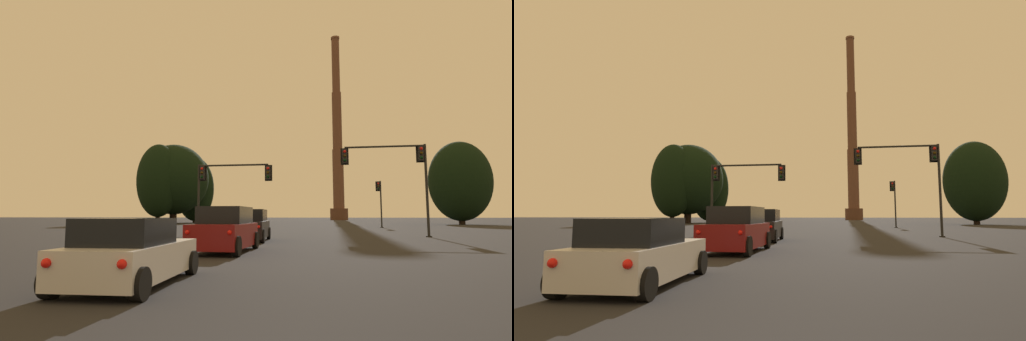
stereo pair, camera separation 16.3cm
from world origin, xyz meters
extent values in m
cube|color=silver|center=(-3.36, 5.61, 0.53)|extent=(1.90, 4.07, 0.72)
cube|color=black|center=(-3.35, 5.21, 1.16)|extent=(1.64, 1.97, 0.55)
cylinder|color=black|center=(-4.27, 7.19, 0.30)|extent=(0.25, 0.61, 0.60)
cylinder|color=black|center=(-2.60, 7.27, 0.30)|extent=(0.25, 0.61, 0.60)
cylinder|color=black|center=(-4.13, 3.95, 0.30)|extent=(0.25, 0.61, 0.60)
cylinder|color=black|center=(-2.45, 4.02, 0.30)|extent=(0.25, 0.61, 0.60)
sphere|color=red|center=(-3.95, 3.56, 0.68)|extent=(0.17, 0.17, 0.17)
sphere|color=red|center=(-2.59, 3.62, 0.68)|extent=(0.17, 0.17, 0.17)
cube|color=maroon|center=(-3.25, 13.57, 0.68)|extent=(1.98, 4.82, 0.95)
cube|color=black|center=(-3.25, 13.69, 1.51)|extent=(1.81, 2.82, 0.70)
cylinder|color=black|center=(-4.17, 15.50, 0.38)|extent=(0.23, 0.76, 0.76)
cylinder|color=black|center=(-2.29, 15.48, 0.38)|extent=(0.23, 0.76, 0.76)
cylinder|color=black|center=(-4.22, 11.66, 0.38)|extent=(0.23, 0.76, 0.76)
cylinder|color=black|center=(-2.34, 11.63, 0.38)|extent=(0.23, 0.76, 0.76)
sphere|color=red|center=(-4.06, 11.16, 0.89)|extent=(0.17, 0.17, 0.17)
sphere|color=red|center=(-2.50, 11.14, 0.89)|extent=(0.17, 0.17, 0.17)
cube|color=black|center=(-3.50, 20.83, 0.68)|extent=(2.13, 4.88, 0.95)
cube|color=black|center=(-3.51, 20.95, 1.51)|extent=(1.90, 2.88, 0.70)
cylinder|color=black|center=(-4.53, 22.71, 0.38)|extent=(0.25, 0.77, 0.76)
cylinder|color=black|center=(-2.65, 22.80, 0.38)|extent=(0.25, 0.77, 0.76)
cylinder|color=black|center=(-4.36, 18.86, 0.38)|extent=(0.25, 0.77, 0.76)
cylinder|color=black|center=(-2.48, 18.95, 0.38)|extent=(0.25, 0.77, 0.76)
sphere|color=red|center=(-4.17, 18.38, 0.89)|extent=(0.17, 0.17, 0.17)
sphere|color=red|center=(-2.62, 18.45, 0.89)|extent=(0.17, 0.17, 0.17)
cylinder|color=black|center=(8.08, 49.29, 2.92)|extent=(0.18, 0.18, 5.85)
cylinder|color=black|center=(8.08, 49.29, 0.05)|extent=(0.40, 0.40, 0.10)
cube|color=black|center=(7.79, 49.29, 5.18)|extent=(0.34, 0.34, 1.04)
cube|color=black|center=(7.79, 49.47, 5.18)|extent=(0.58, 0.03, 1.25)
sphere|color=red|center=(7.79, 49.10, 5.50)|extent=(0.22, 0.22, 0.22)
sphere|color=#352604|center=(7.79, 49.10, 5.18)|extent=(0.22, 0.22, 0.22)
sphere|color=black|center=(7.79, 49.10, 4.86)|extent=(0.22, 0.22, 0.22)
cylinder|color=black|center=(-8.82, 27.50, 2.76)|extent=(0.18, 0.18, 5.51)
cylinder|color=black|center=(-8.82, 27.50, 0.05)|extent=(0.40, 0.40, 0.10)
cube|color=black|center=(-8.53, 27.50, 4.84)|extent=(0.34, 0.34, 1.04)
cube|color=black|center=(-8.53, 27.68, 4.84)|extent=(0.58, 0.03, 1.25)
sphere|color=red|center=(-8.53, 27.31, 5.16)|extent=(0.22, 0.22, 0.22)
sphere|color=#352604|center=(-8.53, 27.31, 4.84)|extent=(0.22, 0.22, 0.22)
sphere|color=black|center=(-8.53, 27.31, 4.52)|extent=(0.22, 0.22, 0.22)
cylinder|color=black|center=(-6.05, 27.50, 5.41)|extent=(5.53, 0.14, 0.14)
sphere|color=black|center=(-8.82, 27.50, 5.41)|extent=(0.18, 0.18, 0.18)
cube|color=black|center=(-3.29, 27.50, 4.77)|extent=(0.34, 0.34, 1.04)
cube|color=black|center=(-3.29, 27.68, 4.77)|extent=(0.58, 0.03, 1.25)
sphere|color=red|center=(-3.29, 27.31, 5.09)|extent=(0.22, 0.22, 0.22)
sphere|color=#352604|center=(-3.29, 27.31, 4.77)|extent=(0.22, 0.22, 0.22)
sphere|color=black|center=(-3.29, 27.31, 4.45)|extent=(0.22, 0.22, 0.22)
cylinder|color=black|center=(8.06, 26.91, 3.28)|extent=(0.18, 0.18, 6.57)
cylinder|color=black|center=(8.06, 26.91, 0.05)|extent=(0.40, 0.40, 0.10)
cube|color=black|center=(7.77, 26.91, 5.90)|extent=(0.34, 0.34, 1.04)
cube|color=black|center=(7.77, 27.09, 5.90)|extent=(0.58, 0.03, 1.25)
sphere|color=red|center=(7.77, 26.72, 6.22)|extent=(0.22, 0.22, 0.22)
sphere|color=#352604|center=(7.77, 26.72, 5.90)|extent=(0.22, 0.22, 0.22)
sphere|color=black|center=(7.77, 26.72, 5.57)|extent=(0.22, 0.22, 0.22)
cylinder|color=black|center=(5.26, 26.91, 6.47)|extent=(5.60, 0.14, 0.14)
sphere|color=black|center=(8.06, 26.91, 6.47)|extent=(0.18, 0.18, 0.18)
cube|color=black|center=(2.46, 26.91, 5.83)|extent=(0.34, 0.34, 1.04)
cube|color=black|center=(2.46, 27.09, 5.83)|extent=(0.58, 0.03, 1.25)
sphere|color=red|center=(2.46, 26.72, 6.15)|extent=(0.22, 0.22, 0.22)
sphere|color=#352604|center=(2.46, 26.72, 5.83)|extent=(0.22, 0.22, 0.22)
sphere|color=black|center=(2.46, 26.72, 5.50)|extent=(0.22, 0.22, 0.22)
cylinder|color=#523427|center=(6.50, 135.45, 1.93)|extent=(5.94, 5.94, 3.87)
cylinder|color=brown|center=(6.50, 135.45, 13.97)|extent=(3.71, 3.71, 20.20)
cylinder|color=brown|center=(6.50, 135.45, 34.16)|extent=(3.19, 3.19, 20.20)
cylinder|color=brown|center=(6.50, 135.45, 54.36)|extent=(2.67, 2.67, 20.20)
cylinder|color=brown|center=(6.50, 135.45, 64.11)|extent=(2.99, 2.99, 0.70)
cylinder|color=black|center=(-29.59, 68.26, 1.46)|extent=(0.82, 0.82, 2.91)
ellipsoid|color=black|center=(-29.59, 68.26, 8.09)|extent=(8.25, 7.42, 13.80)
cylinder|color=black|center=(-27.91, 71.80, 1.71)|extent=(1.37, 1.37, 3.43)
ellipsoid|color=black|center=(-27.91, 71.80, 8.58)|extent=(13.70, 12.33, 13.74)
cylinder|color=black|center=(23.92, 69.33, 1.12)|extent=(1.01, 1.01, 2.24)
ellipsoid|color=black|center=(23.92, 69.33, 7.31)|extent=(10.07, 9.06, 13.52)
cylinder|color=black|center=(-26.11, 79.63, 1.03)|extent=(0.82, 0.82, 2.05)
ellipsoid|color=black|center=(-26.11, 79.63, 7.19)|extent=(8.17, 7.36, 13.69)
camera|label=1|loc=(0.72, -2.72, 1.49)|focal=28.00mm
camera|label=2|loc=(0.88, -2.69, 1.49)|focal=28.00mm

